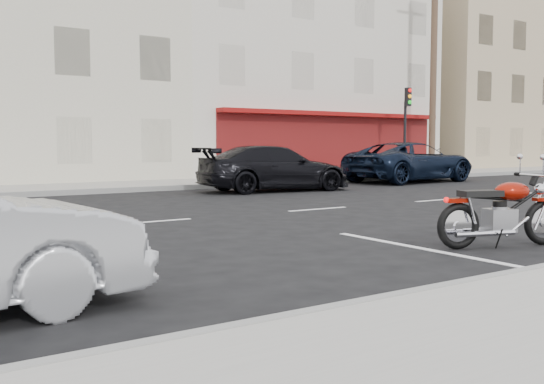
# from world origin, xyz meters

# --- Properties ---
(ground) EXTENTS (120.00, 120.00, 0.00)m
(ground) POSITION_xyz_m (0.00, 0.00, 0.00)
(ground) COLOR black
(ground) RESTS_ON ground
(curb_near) EXTENTS (80.00, 0.12, 0.16)m
(curb_near) POSITION_xyz_m (-5.00, -7.00, 0.08)
(curb_near) COLOR gray
(curb_near) RESTS_ON ground
(bldg_corner) EXTENTS (14.00, 12.00, 12.50)m
(bldg_corner) POSITION_xyz_m (11.00, 16.30, 6.25)
(bldg_corner) COLOR beige
(bldg_corner) RESTS_ON ground
(bldg_far_east) EXTENTS (12.00, 12.00, 11.00)m
(bldg_far_east) POSITION_xyz_m (26.00, 16.30, 5.50)
(bldg_far_east) COLOR tan
(bldg_far_east) RESTS_ON ground
(utility_pole) EXTENTS (1.80, 0.30, 9.00)m
(utility_pole) POSITION_xyz_m (15.50, 8.60, 4.74)
(utility_pole) COLOR #422D1E
(utility_pole) RESTS_ON sidewalk_far
(traffic_light) EXTENTS (0.26, 0.30, 3.80)m
(traffic_light) POSITION_xyz_m (13.50, 8.33, 2.56)
(traffic_light) COLOR black
(traffic_light) RESTS_ON sidewalk_far
(fire_hydrant) EXTENTS (0.20, 0.20, 0.72)m
(fire_hydrant) POSITION_xyz_m (12.00, 8.50, 0.53)
(fire_hydrant) COLOR beige
(fire_hydrant) RESTS_ON sidewalk_far
(suv_far) EXTENTS (5.73, 2.91, 1.55)m
(suv_far) POSITION_xyz_m (11.15, 5.82, 0.78)
(suv_far) COLOR black
(suv_far) RESTS_ON ground
(car_far) EXTENTS (5.11, 2.56, 1.43)m
(car_far) POSITION_xyz_m (4.19, 5.00, 0.71)
(car_far) COLOR black
(car_far) RESTS_ON ground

